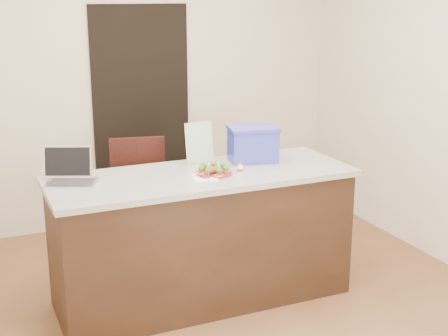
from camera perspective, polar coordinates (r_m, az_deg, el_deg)
name	(u,v)px	position (r m, az deg, el deg)	size (l,w,h in m)	color
ground	(217,313)	(4.33, -0.69, -13.12)	(4.00, 4.00, 0.00)	brown
room_shell	(216,73)	(3.82, -0.77, 8.69)	(4.00, 4.00, 4.00)	white
doorway	(142,116)	(5.80, -7.51, 4.75)	(0.90, 0.02, 2.00)	black
island	(202,237)	(4.34, -2.01, -6.29)	(2.06, 0.76, 0.92)	black
plate	(214,173)	(4.16, -0.94, -0.45)	(0.24, 0.24, 0.02)	maroon
meatballs	(214,170)	(4.15, -0.89, -0.15)	(0.10, 0.10, 0.04)	brown
broccoli	(214,167)	(4.15, -0.94, 0.06)	(0.20, 0.20, 0.04)	#295316
pepper_rings	(214,172)	(4.16, -0.94, -0.33)	(0.25, 0.25, 0.01)	gold
napkin	(205,178)	(4.07, -1.73, -0.91)	(0.16, 0.16, 0.01)	white
fork	(202,177)	(4.07, -2.03, -0.84)	(0.06, 0.14, 0.00)	silver
knife	(210,177)	(4.07, -1.25, -0.83)	(0.03, 0.19, 0.01)	white
yogurt_bottle	(240,169)	(4.17, 1.48, -0.10)	(0.04, 0.04, 0.08)	white
laptop	(70,173)	(4.10, -13.94, -0.41)	(0.38, 0.36, 0.23)	silver
leaflet	(199,143)	(4.41, -2.28, 2.31)	(0.21, 0.00, 0.29)	silver
blue_box	(253,144)	(4.47, 2.66, 2.23)	(0.39, 0.32, 0.25)	#3236B4
chair	(143,193)	(4.99, -7.46, -2.25)	(0.52, 0.53, 0.99)	black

